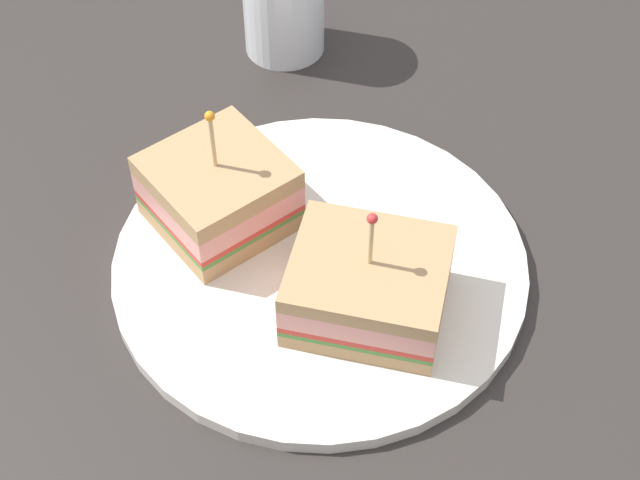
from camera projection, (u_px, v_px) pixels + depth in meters
The scene contains 5 objects.
ground_plane at pixel (320, 277), 68.41cm from camera, with size 93.50×93.50×2.00cm, color #2D2826.
plate at pixel (320, 264), 67.23cm from camera, with size 29.11×29.11×1.11cm, color silver.
sandwich_half_front at pixel (219, 193), 67.11cm from camera, with size 9.06×8.99×10.33cm.
sandwich_half_back at pixel (370, 285), 62.20cm from camera, with size 13.18×13.32×9.36cm.
drink_glass at pixel (284, 3), 80.52cm from camera, with size 6.93×6.93×10.57cm.
Camera 1 is at (-24.95, -34.34, 52.71)cm, focal length 53.57 mm.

